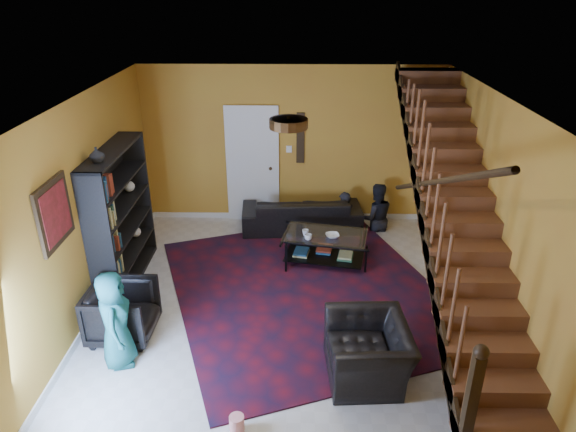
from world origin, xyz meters
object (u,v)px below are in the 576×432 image
object	(u,v)px
bookshelf	(122,220)
armchair_left	(123,312)
coffee_table	(325,246)
sofa	(302,213)
armchair_right	(368,351)

from	to	relation	value
bookshelf	armchair_left	xyz separation A→B (m)	(0.35, -1.36, -0.61)
armchair_left	coffee_table	xyz separation A→B (m)	(2.59, 1.89, -0.07)
sofa	coffee_table	bearing A→B (deg)	103.35
bookshelf	armchair_left	size ratio (longest dim) A/B	2.58
bookshelf	armchair_left	world-z (taller)	bookshelf
bookshelf	sofa	xyz separation A→B (m)	(2.59, 1.70, -0.66)
bookshelf	armchair_right	xyz separation A→B (m)	(3.30, -2.01, -0.64)
sofa	armchair_left	size ratio (longest dim) A/B	2.69
bookshelf	coffee_table	distance (m)	3.07
bookshelf	armchair_right	bearing A→B (deg)	-31.36
coffee_table	armchair_right	bearing A→B (deg)	-82.03
sofa	armchair_left	xyz separation A→B (m)	(-2.23, -3.06, 0.05)
sofa	coffee_table	size ratio (longest dim) A/B	1.51
sofa	armchair_left	distance (m)	3.79
bookshelf	sofa	bearing A→B (deg)	33.30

